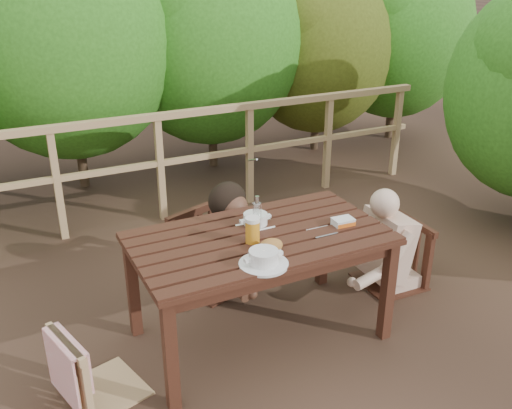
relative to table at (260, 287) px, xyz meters
name	(u,v)px	position (x,y,z in m)	size (l,w,h in m)	color
ground	(259,334)	(0.00, 0.00, -0.35)	(60.00, 60.00, 0.00)	#462F21
table	(260,287)	(0.00, 0.00, 0.00)	(1.53, 0.86, 0.71)	black
chair_left	(97,330)	(-1.02, -0.08, 0.06)	(0.41, 0.41, 0.83)	tan
chair_far	(214,221)	(-0.01, 0.72, 0.16)	(0.51, 0.51, 1.02)	black
chair_right	(394,229)	(1.16, 0.14, 0.10)	(0.45, 0.45, 0.90)	black
woman	(212,204)	(-0.01, 0.74, 0.28)	(0.51, 0.63, 1.28)	black
diner_right	(400,204)	(1.19, 0.14, 0.28)	(0.51, 0.63, 1.27)	#CDA48C
railing	(160,168)	(0.00, 2.00, 0.15)	(5.60, 0.10, 1.01)	tan
soup_near	(264,258)	(-0.14, -0.32, 0.40)	(0.27, 0.27, 0.09)	white
soup_far	(255,220)	(0.05, 0.15, 0.40)	(0.25, 0.25, 0.08)	white
bread_roll	(271,246)	(-0.03, -0.20, 0.40)	(0.14, 0.11, 0.08)	olive
beer_glass	(253,231)	(-0.08, -0.06, 0.44)	(0.09, 0.09, 0.17)	orange
bottle	(257,213)	(0.03, 0.09, 0.47)	(0.05, 0.05, 0.23)	white
butter_tub	(343,223)	(0.53, -0.10, 0.38)	(0.13, 0.09, 0.06)	white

